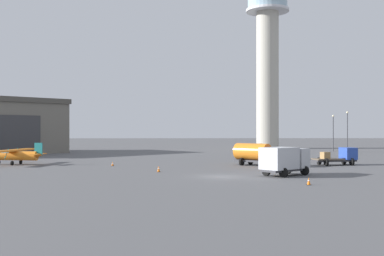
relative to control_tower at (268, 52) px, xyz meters
The scene contains 12 objects.
ground_plane 75.37m from the control_tower, 104.79° to the right, with size 400.00×400.00×0.00m, color #545456.
control_tower is the anchor object (origin of this frame).
airplane_orange 72.42m from the control_tower, 130.72° to the right, with size 8.04×10.29×3.03m.
airplane_white 47.99m from the control_tower, 99.61° to the right, with size 6.64×8.26×2.61m.
truck_flatbed_blue 58.71m from the control_tower, 90.57° to the right, with size 6.03×3.69×2.37m.
truck_box_silver 72.79m from the control_tower, 99.54° to the right, with size 5.86×5.45×3.00m.
truck_fuel_tanker_orange 60.43m from the control_tower, 102.22° to the right, with size 6.80×6.60×2.97m.
light_post_west 30.48m from the control_tower, 56.82° to the right, with size 0.44×0.44×8.60m.
light_post_east 27.39m from the control_tower, 53.62° to the right, with size 0.44×0.44×7.98m.
traffic_cone_near_left 67.27m from the control_tower, 119.87° to the right, with size 0.36×0.36×0.54m.
traffic_cone_near_right 72.24m from the control_tower, 111.37° to the right, with size 0.36×0.36×0.70m.
traffic_cone_mid_apron 80.91m from the control_tower, 98.34° to the right, with size 0.36×0.36×0.69m.
Camera 1 is at (-4.58, -48.41, 4.92)m, focal length 44.14 mm.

